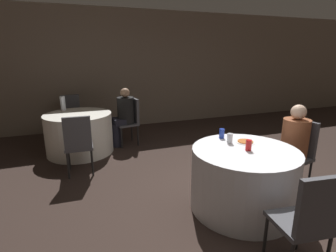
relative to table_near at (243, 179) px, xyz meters
name	(u,v)px	position (x,y,z in m)	size (l,w,h in m)	color
ground_plane	(246,209)	(0.04, -0.06, -0.37)	(16.00, 16.00, 0.00)	#332621
wall_back	(147,69)	(0.04, 4.14, 1.03)	(16.00, 0.06, 2.80)	#7A6B5B
table_near	(243,179)	(0.00, 0.00, 0.00)	(1.21, 1.21, 0.73)	silver
table_far	(79,133)	(-1.72, 2.58, 0.00)	(1.19, 1.19, 0.73)	white
chair_near_south	(309,217)	(-0.13, -1.01, 0.18)	(0.45, 0.45, 0.93)	#47474C
chair_near_east	(298,149)	(1.00, 0.20, 0.18)	(0.47, 0.47, 0.93)	#47474C
chair_far_east	(131,117)	(-0.72, 2.73, 0.18)	(0.46, 0.46, 0.93)	#47474C
chair_far_south	(78,141)	(-1.76, 1.57, 0.18)	(0.42, 0.42, 0.93)	#47474C
chair_far_north	(72,113)	(-1.82, 3.59, 0.18)	(0.44, 0.44, 0.93)	#47474C
person_black_shirt	(123,117)	(-0.88, 2.71, 0.21)	(0.50, 0.36, 1.14)	black
person_floral_shirt	(291,148)	(0.84, 0.17, 0.22)	(0.50, 0.38, 1.16)	#33384C
pizza_plate_near	(245,142)	(0.15, 0.21, 0.38)	(0.23, 0.23, 0.02)	white
soda_can_red	(249,145)	(0.01, -0.03, 0.43)	(0.07, 0.07, 0.12)	red
soda_can_silver	(230,138)	(-0.05, 0.25, 0.43)	(0.07, 0.07, 0.12)	silver
soda_can_blue	(222,133)	(-0.03, 0.46, 0.43)	(0.07, 0.07, 0.12)	#1E38A5
bottle_far	(63,103)	(-1.96, 2.96, 0.50)	(0.09, 0.09, 0.28)	silver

